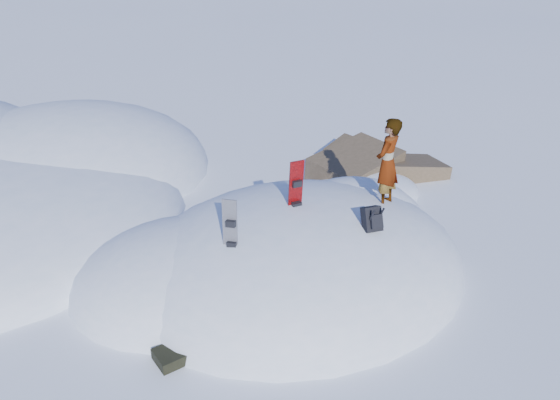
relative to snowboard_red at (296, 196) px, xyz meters
name	(u,v)px	position (x,y,z in m)	size (l,w,h in m)	color
ground	(298,270)	(0.05, -0.06, -1.67)	(120.00, 120.00, 0.00)	white
snow_mound	(285,267)	(-0.12, 0.18, -1.67)	(8.00, 6.00, 3.00)	white
rock_outcrop	(366,182)	(3.77, 2.95, -1.66)	(4.68, 4.41, 1.68)	brown
snowboard_red	(296,196)	(0.00, 0.00, 0.00)	(0.29, 0.21, 1.53)	#B2090C
snowboard_dark	(231,236)	(-1.56, -0.53, -0.20)	(0.25, 0.26, 1.40)	black
backpack	(372,219)	(0.95, -1.20, -0.15)	(0.37, 0.46, 0.54)	black
gear_pile	(180,350)	(-2.85, -1.42, -1.55)	(0.93, 0.71, 0.25)	black
person	(387,163)	(1.92, -0.25, 0.43)	(0.67, 0.44, 1.84)	slate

